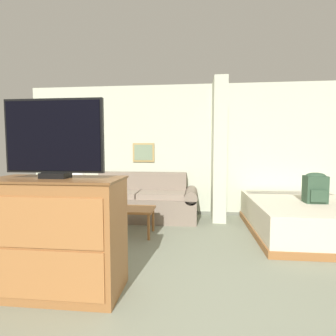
{
  "coord_description": "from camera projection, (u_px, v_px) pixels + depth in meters",
  "views": [
    {
      "loc": [
        -0.13,
        -1.64,
        1.34
      ],
      "look_at": [
        -0.53,
        2.18,
        1.05
      ],
      "focal_mm": 28.0,
      "sensor_mm": 36.0,
      "label": 1
    }
  ],
  "objects": [
    {
      "name": "table_lamp",
      "position": [
        78.0,
        173.0,
        5.14
      ],
      "size": [
        0.28,
        0.28,
        0.42
      ],
      "color": "tan",
      "rests_on": "side_table"
    },
    {
      "name": "wall_back",
      "position": [
        202.0,
        150.0,
        5.29
      ],
      "size": [
        7.08,
        0.16,
        2.6
      ],
      "color": "beige",
      "rests_on": "ground_plane"
    },
    {
      "name": "wall_partition_pillar",
      "position": [
        219.0,
        150.0,
        4.88
      ],
      "size": [
        0.24,
        0.64,
        2.6
      ],
      "color": "beige",
      "rests_on": "ground_plane"
    },
    {
      "name": "tv_dresser",
      "position": [
        57.0,
        236.0,
        2.42
      ],
      "size": [
        1.21,
        0.57,
        1.07
      ],
      "color": "#996033",
      "rests_on": "ground_plane"
    },
    {
      "name": "bed",
      "position": [
        304.0,
        217.0,
        4.09
      ],
      "size": [
        1.64,
        2.05,
        0.52
      ],
      "color": "#996033",
      "rests_on": "ground_plane"
    },
    {
      "name": "backpack",
      "position": [
        315.0,
        187.0,
        3.93
      ],
      "size": [
        0.3,
        0.25,
        0.46
      ],
      "color": "#2D4733",
      "rests_on": "bed"
    },
    {
      "name": "coffee_table",
      "position": [
        133.0,
        212.0,
        4.04
      ],
      "size": [
        0.65,
        0.5,
        0.42
      ],
      "color": "#996033",
      "rests_on": "ground_plane"
    },
    {
      "name": "couch",
      "position": [
        140.0,
        202.0,
        5.0
      ],
      "size": [
        2.19,
        0.84,
        0.86
      ],
      "color": "gray",
      "rests_on": "ground_plane"
    },
    {
      "name": "tv",
      "position": [
        54.0,
        139.0,
        2.35
      ],
      "size": [
        0.91,
        0.16,
        0.71
      ],
      "color": "black",
      "rests_on": "tv_dresser"
    },
    {
      "name": "side_table",
      "position": [
        79.0,
        193.0,
        5.17
      ],
      "size": [
        0.43,
        0.43,
        0.56
      ],
      "color": "#996033",
      "rests_on": "ground_plane"
    }
  ]
}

